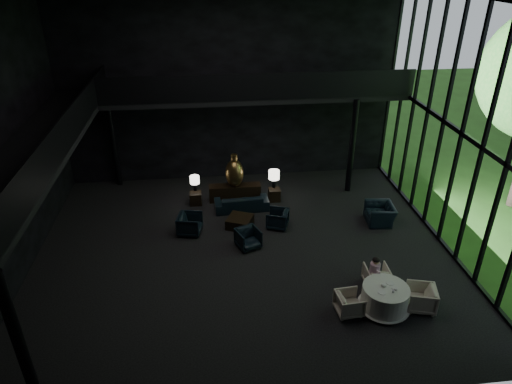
{
  "coord_description": "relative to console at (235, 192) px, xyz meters",
  "views": [
    {
      "loc": [
        -1.07,
        -12.76,
        9.13
      ],
      "look_at": [
        0.45,
        0.5,
        2.02
      ],
      "focal_mm": 32.0,
      "sensor_mm": 36.0,
      "label": 1
    }
  ],
  "objects": [
    {
      "name": "curtain_wall",
      "position": [
        7.01,
        -3.7,
        3.67
      ],
      "size": [
        0.2,
        12.0,
        8.0
      ],
      "primitive_type": null,
      "color": "black",
      "rests_on": "ground"
    },
    {
      "name": "mezzanine_back",
      "position": [
        1.06,
        1.3,
        3.67
      ],
      "size": [
        12.0,
        2.0,
        0.25
      ],
      "primitive_type": "cube",
      "color": "black",
      "rests_on": "wall_back"
    },
    {
      "name": "window_armchair",
      "position": [
        5.29,
        -2.37,
        0.17
      ],
      "size": [
        0.85,
        1.22,
        1.02
      ],
      "primitive_type": "imported",
      "rotation": [
        0.0,
        0.0,
        -1.65
      ],
      "color": "black",
      "rests_on": "floor"
    },
    {
      "name": "child",
      "position": [
        3.77,
        -5.99,
        0.44
      ],
      "size": [
        0.31,
        0.31,
        0.65
      ],
      "rotation": [
        0.0,
        0.0,
        3.14
      ],
      "color": "pink",
      "rests_on": "dining_chair_north"
    },
    {
      "name": "mezzanine_left",
      "position": [
        -5.94,
        -3.7,
        3.67
      ],
      "size": [
        2.0,
        12.0,
        0.25
      ],
      "primitive_type": "cube",
      "color": "black",
      "rests_on": "wall_left"
    },
    {
      "name": "table_lamp_left",
      "position": [
        -1.6,
        0.02,
        0.63
      ],
      "size": [
        0.38,
        0.38,
        0.64
      ],
      "color": "black",
      "rests_on": "side_table_left"
    },
    {
      "name": "dining_table",
      "position": [
        3.76,
        -6.93,
        -0.01
      ],
      "size": [
        1.49,
        1.49,
        0.75
      ],
      "color": "white",
      "rests_on": "floor"
    },
    {
      "name": "column_nw",
      "position": [
        -4.94,
        2.0,
        1.67
      ],
      "size": [
        0.24,
        0.24,
        4.0
      ],
      "primitive_type": "cylinder",
      "color": "black",
      "rests_on": "floor"
    },
    {
      "name": "saucer",
      "position": [
        3.97,
        -6.96,
        0.42
      ],
      "size": [
        0.17,
        0.17,
        0.01
      ],
      "primitive_type": "cylinder",
      "rotation": [
        0.0,
        0.0,
        -0.07
      ],
      "color": "white",
      "rests_on": "dining_table"
    },
    {
      "name": "railing_left",
      "position": [
        -4.94,
        -3.7,
        4.27
      ],
      "size": [
        0.06,
        12.0,
        1.0
      ],
      "primitive_type": "cube",
      "color": "black",
      "rests_on": "mezzanine_left"
    },
    {
      "name": "side_table_left",
      "position": [
        -1.6,
        -0.17,
        -0.08
      ],
      "size": [
        0.46,
        0.46,
        0.51
      ],
      "primitive_type": "cube",
      "color": "black",
      "rests_on": "floor"
    },
    {
      "name": "floor",
      "position": [
        0.06,
        -3.7,
        -0.33
      ],
      "size": [
        14.0,
        12.0,
        0.02
      ],
      "primitive_type": "cube",
      "color": "black",
      "rests_on": "ground"
    },
    {
      "name": "lounge_armchair_east",
      "position": [
        1.41,
        -2.26,
        0.04
      ],
      "size": [
        0.89,
        0.92,
        0.75
      ],
      "primitive_type": "imported",
      "rotation": [
        0.0,
        0.0,
        -1.92
      ],
      "color": "black",
      "rests_on": "floor"
    },
    {
      "name": "side_table_right",
      "position": [
        1.6,
        -0.23,
        -0.08
      ],
      "size": [
        0.46,
        0.46,
        0.51
      ],
      "primitive_type": "cube",
      "color": "black",
      "rests_on": "floor"
    },
    {
      "name": "wall_back",
      "position": [
        0.06,
        2.3,
        3.67
      ],
      "size": [
        14.0,
        0.04,
        8.0
      ],
      "primitive_type": "cube",
      "color": "black",
      "rests_on": "ground"
    },
    {
      "name": "sofa",
      "position": [
        0.21,
        -0.81,
        0.08
      ],
      "size": [
        2.18,
        0.75,
        0.84
      ],
      "primitive_type": "imported",
      "rotation": [
        0.0,
        0.0,
        3.2
      ],
      "color": "black",
      "rests_on": "floor"
    },
    {
      "name": "plate_b",
      "position": [
        3.95,
        -6.76,
        0.42
      ],
      "size": [
        0.24,
        0.24,
        0.02
      ],
      "primitive_type": "cylinder",
      "rotation": [
        0.0,
        0.0,
        0.08
      ],
      "color": "white",
      "rests_on": "dining_table"
    },
    {
      "name": "column_sw",
      "position": [
        -4.94,
        -9.4,
        1.67
      ],
      "size": [
        0.24,
        0.24,
        4.0
      ],
      "primitive_type": "cylinder",
      "color": "black",
      "rests_on": "floor"
    },
    {
      "name": "railing_back",
      "position": [
        1.06,
        0.3,
        4.27
      ],
      "size": [
        12.0,
        0.06,
        1.0
      ],
      "primitive_type": "cube",
      "color": "black",
      "rests_on": "mezzanine_back"
    },
    {
      "name": "dining_chair_north",
      "position": [
        3.9,
        -5.87,
        -0.01
      ],
      "size": [
        0.66,
        0.62,
        0.66
      ],
      "primitive_type": "imported",
      "rotation": [
        0.0,
        0.0,
        3.11
      ],
      "color": "#A7A18F",
      "rests_on": "floor"
    },
    {
      "name": "wall_front",
      "position": [
        0.06,
        -9.7,
        3.67
      ],
      "size": [
        14.0,
        0.04,
        8.0
      ],
      "primitive_type": "cube",
      "color": "black",
      "rests_on": "ground"
    },
    {
      "name": "cream_pot",
      "position": [
        3.87,
        -7.15,
        0.45
      ],
      "size": [
        0.07,
        0.07,
        0.07
      ],
      "primitive_type": "cylinder",
      "rotation": [
        0.0,
        0.0,
        -0.27
      ],
      "color": "#99999E",
      "rests_on": "dining_table"
    },
    {
      "name": "plate_a",
      "position": [
        3.57,
        -7.11,
        0.42
      ],
      "size": [
        0.28,
        0.28,
        0.01
      ],
      "primitive_type": "cylinder",
      "rotation": [
        0.0,
        0.0,
        0.31
      ],
      "color": "white",
      "rests_on": "dining_table"
    },
    {
      "name": "coffee_cup",
      "position": [
        3.98,
        -7.06,
        0.46
      ],
      "size": [
        0.1,
        0.1,
        0.06
      ],
      "primitive_type": "cylinder",
      "rotation": [
        0.0,
        0.0,
        -0.43
      ],
      "color": "white",
      "rests_on": "saucer"
    },
    {
      "name": "bronze_urn",
      "position": [
        -0.0,
        -0.06,
        0.92
      ],
      "size": [
        0.74,
        0.74,
        1.37
      ],
      "color": "#B57034",
      "rests_on": "console"
    },
    {
      "name": "dining_chair_west",
      "position": [
        2.72,
        -6.99,
        0.01
      ],
      "size": [
        0.68,
        0.71,
        0.68
      ],
      "primitive_type": "imported",
      "rotation": [
        0.0,
        0.0,
        1.65
      ],
      "color": "#A59F95",
      "rests_on": "floor"
    },
    {
      "name": "dining_chair_east",
      "position": [
        4.8,
        -7.03,
        0.07
      ],
      "size": [
        0.93,
        0.96,
        0.82
      ],
      "primitive_type": "imported",
      "rotation": [
        0.0,
        0.0,
        -1.84
      ],
      "color": "#A7A49A",
      "rests_on": "floor"
    },
    {
      "name": "coffee_table",
      "position": [
        0.03,
        -2.07,
        -0.14
      ],
      "size": [
        1.13,
        1.13,
        0.38
      ],
      "primitive_type": "cube",
      "rotation": [
        0.0,
        0.0,
        -0.41
      ],
      "color": "black",
      "rests_on": "floor"
    },
    {
      "name": "lounge_armchair_south",
      "position": [
        0.21,
        -3.43,
        0.04
      ],
      "size": [
        0.93,
        0.91,
        0.75
      ],
      "primitive_type": "imported",
      "rotation": [
        0.0,
        0.0,
        0.39
      ],
      "color": "black",
      "rests_on": "floor"
    },
    {
      "name": "column_ne",
      "position": [
        4.86,
        0.3,
        1.67
      ],
      "size": [
        0.24,
        0.24,
        4.0
      ],
      "primitive_type": "cylinder",
      "color": "black",
      "rests_on": "floor"
    },
    {
      "name": "lounge_armchair_west",
      "position": [
        -1.8,
        -2.32,
        0.11
      ],
      "size": [
        0.97,
        1.01,
        0.89
      ],
      "primitive_type": "imported",
      "rotation": [
        0.0,
        0.0,
        1.36
      ],
      "color": "black",
      "rests_on": "floor"
    },
    {
      "name": "table_lamp_right",
      "position": [
        1.6,
        -0.05,
        0.71
      ],
      "size": [
        0.45,
        0.45,
        0.75
      ],
      "color": "black",
      "rests_on": "side_table_right"
    },
    {
      "name": "console",
      "position": [
        0.0,
        0.0,
        0.0
      ],
      "size": [
        2.1,
        0.48,
        0.67
      ],
      "primitive_type": "cube",
      "color": "black",
      "rests_on": "floor"
    },
    {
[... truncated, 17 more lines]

